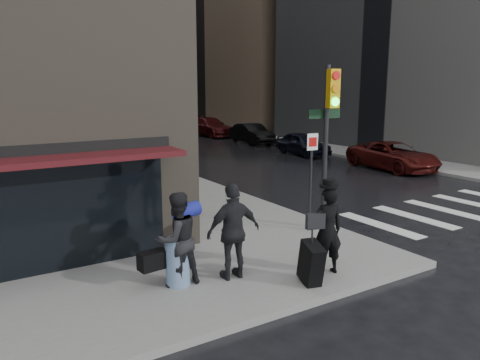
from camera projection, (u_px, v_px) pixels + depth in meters
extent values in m
plane|color=black|center=(312.00, 258.00, 11.32)|extent=(140.00, 140.00, 0.00)
cube|color=slate|center=(65.00, 142.00, 33.71)|extent=(4.00, 50.00, 0.15)
cube|color=slate|center=(226.00, 132.00, 40.75)|extent=(3.00, 50.00, 0.15)
cube|color=silver|center=(379.00, 225.00, 13.97)|extent=(0.50, 3.00, 0.01)
cube|color=silver|center=(414.00, 217.00, 14.81)|extent=(0.50, 3.00, 0.01)
cube|color=silver|center=(445.00, 210.00, 15.64)|extent=(0.50, 3.00, 0.01)
cube|color=silver|center=(473.00, 204.00, 16.47)|extent=(0.50, 3.00, 0.01)
cube|color=slate|center=(193.00, 28.00, 70.51)|extent=(22.00, 20.00, 25.00)
cube|color=slate|center=(27.00, 11.00, 75.99)|extent=(40.00, 12.00, 32.00)
imported|color=black|center=(327.00, 231.00, 9.85)|extent=(0.78, 0.61, 1.89)
cylinder|color=black|center=(329.00, 186.00, 9.66)|extent=(0.40, 0.40, 0.05)
cylinder|color=black|center=(329.00, 183.00, 9.65)|extent=(0.25, 0.25, 0.15)
cube|color=black|center=(315.00, 221.00, 9.65)|extent=(0.42, 0.23, 0.33)
cube|color=black|center=(311.00, 264.00, 9.38)|extent=(0.49, 0.79, 0.96)
cylinder|color=black|center=(312.00, 240.00, 9.28)|extent=(0.04, 0.04, 0.44)
imported|color=black|center=(177.00, 239.00, 9.25)|extent=(1.01, 0.83, 1.91)
cube|color=black|center=(153.00, 260.00, 9.19)|extent=(0.61, 0.37, 0.36)
cylinder|color=navy|center=(187.00, 211.00, 9.44)|extent=(0.64, 0.46, 0.31)
imported|color=black|center=(234.00, 231.00, 9.59)|extent=(1.21, 0.58, 2.01)
cylinder|color=black|center=(325.00, 149.00, 12.75)|extent=(0.13, 0.13, 4.48)
cube|color=#C3920D|center=(333.00, 89.00, 12.21)|extent=(0.33, 0.24, 1.01)
cylinder|color=red|center=(336.00, 75.00, 12.04)|extent=(0.23, 0.08, 0.22)
cylinder|color=orange|center=(336.00, 89.00, 12.11)|extent=(0.23, 0.08, 0.22)
cylinder|color=#19E533|center=(335.00, 102.00, 12.18)|extent=(0.23, 0.08, 0.22)
cylinder|color=black|center=(311.00, 183.00, 12.74)|extent=(0.07, 0.07, 2.69)
cube|color=white|center=(313.00, 142.00, 12.49)|extent=(0.34, 0.06, 0.45)
cube|color=black|center=(325.00, 114.00, 12.63)|extent=(1.00, 0.14, 0.25)
cylinder|color=maroon|center=(176.00, 196.00, 16.83)|extent=(0.31, 0.31, 0.10)
cylinder|color=maroon|center=(176.00, 189.00, 16.78)|extent=(0.23, 0.23, 0.58)
sphere|color=maroon|center=(176.00, 181.00, 16.72)|extent=(0.21, 0.21, 0.21)
cylinder|color=maroon|center=(176.00, 186.00, 16.76)|extent=(0.41, 0.22, 0.14)
imported|color=#420F0D|center=(393.00, 156.00, 23.06)|extent=(2.66, 5.06, 1.36)
imported|color=black|center=(303.00, 144.00, 27.89)|extent=(1.80, 4.06, 1.36)
imported|color=black|center=(252.00, 134.00, 33.25)|extent=(1.79, 4.39, 1.41)
imported|color=#410D0F|center=(209.00, 127.00, 38.33)|extent=(2.64, 5.41, 1.51)
imported|color=#4F5055|center=(173.00, 121.00, 43.23)|extent=(2.13, 4.88, 1.63)
imported|color=black|center=(153.00, 117.00, 48.62)|extent=(1.85, 4.89, 1.59)
imported|color=black|center=(135.00, 115.00, 53.94)|extent=(2.46, 5.08, 1.39)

